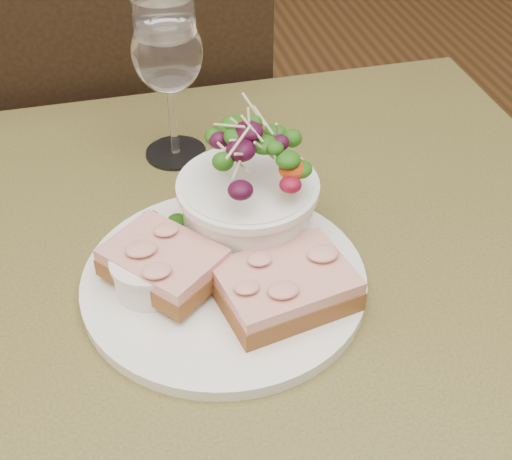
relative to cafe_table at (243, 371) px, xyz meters
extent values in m
cube|color=#40391B|center=(0.00, 0.00, 0.08)|extent=(0.80, 0.80, 0.04)
cylinder|color=black|center=(0.34, 0.34, -0.29)|extent=(0.05, 0.05, 0.71)
cube|color=black|center=(-0.06, 0.64, -0.20)|extent=(0.43, 0.43, 0.04)
cube|color=black|center=(-0.07, 0.45, 0.03)|extent=(0.42, 0.05, 0.45)
cube|color=black|center=(-0.06, 0.64, -0.42)|extent=(0.37, 0.37, 0.45)
cylinder|color=white|center=(-0.01, 0.02, 0.11)|extent=(0.26, 0.26, 0.01)
cube|color=#543316|center=(0.03, -0.02, 0.12)|extent=(0.13, 0.11, 0.02)
cube|color=beige|center=(0.03, -0.02, 0.14)|extent=(0.13, 0.10, 0.01)
cube|color=#543316|center=(-0.06, 0.03, 0.13)|extent=(0.12, 0.12, 0.02)
cube|color=beige|center=(-0.06, 0.03, 0.14)|extent=(0.12, 0.12, 0.01)
cylinder|color=white|center=(-0.08, 0.02, 0.13)|extent=(0.06, 0.06, 0.04)
cylinder|color=brown|center=(-0.08, 0.02, 0.15)|extent=(0.05, 0.05, 0.01)
cylinder|color=white|center=(0.02, 0.08, 0.14)|extent=(0.12, 0.12, 0.06)
ellipsoid|color=#123E0B|center=(0.02, 0.08, 0.20)|extent=(0.11, 0.11, 0.06)
ellipsoid|color=#123E0B|center=(-0.05, 0.11, 0.12)|extent=(0.04, 0.04, 0.01)
sphere|color=#971208|center=(-0.07, 0.10, 0.12)|extent=(0.02, 0.02, 0.02)
cylinder|color=white|center=(-0.02, 0.25, 0.10)|extent=(0.07, 0.07, 0.00)
cylinder|color=white|center=(-0.02, 0.25, 0.15)|extent=(0.01, 0.01, 0.09)
ellipsoid|color=white|center=(-0.02, 0.25, 0.23)|extent=(0.08, 0.08, 0.09)
camera|label=1|loc=(-0.10, -0.45, 0.57)|focal=50.00mm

